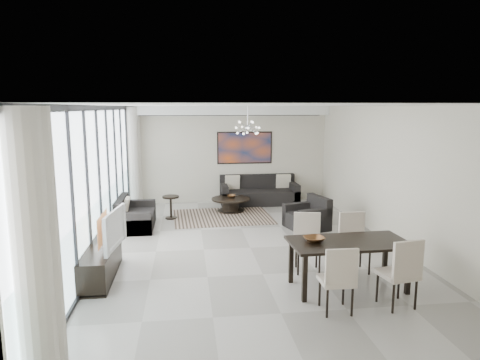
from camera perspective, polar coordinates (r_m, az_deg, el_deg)
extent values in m
cube|color=#A8A39B|center=(8.94, 1.38, -8.95)|extent=(6.00, 9.00, 0.02)
cube|color=white|center=(8.47, 1.46, 9.85)|extent=(6.00, 9.00, 0.02)
cube|color=#B8B39D|center=(13.00, -1.57, 3.42)|extent=(6.00, 0.02, 2.90)
cube|color=#B8B39D|center=(4.32, 10.56, -9.54)|extent=(6.00, 0.02, 2.90)
cube|color=#B8B39D|center=(9.50, 19.54, 0.56)|extent=(0.02, 9.00, 2.90)
cube|color=white|center=(8.66, -18.47, -0.22)|extent=(0.01, 8.95, 2.85)
cube|color=black|center=(8.53, -18.71, 9.09)|extent=(0.04, 8.95, 0.10)
cube|color=black|center=(8.99, -17.73, -9.17)|extent=(0.04, 8.95, 0.06)
cube|color=black|center=(4.88, -27.04, -8.21)|extent=(0.04, 0.05, 2.88)
cube|color=black|center=(5.79, -23.74, -5.26)|extent=(0.04, 0.05, 2.88)
cube|color=black|center=(6.73, -21.38, -3.11)|extent=(0.04, 0.05, 2.88)
cube|color=black|center=(7.69, -19.60, -1.48)|extent=(0.04, 0.05, 2.88)
cube|color=black|center=(8.65, -18.21, -0.22)|extent=(0.04, 0.05, 2.88)
cube|color=black|center=(9.62, -17.11, 0.80)|extent=(0.04, 0.05, 2.88)
cube|color=black|center=(10.60, -16.21, 1.62)|extent=(0.04, 0.05, 2.88)
cube|color=black|center=(11.58, -15.46, 2.31)|extent=(0.04, 0.05, 2.88)
cube|color=black|center=(12.56, -14.82, 2.88)|extent=(0.04, 0.05, 2.88)
cylinder|color=beige|center=(4.70, -26.03, -8.80)|extent=(0.36, 0.36, 2.85)
cylinder|color=beige|center=(12.69, -14.11, 2.98)|extent=(0.36, 0.36, 2.85)
cube|color=white|center=(12.74, -1.51, 9.24)|extent=(5.98, 0.40, 0.26)
cube|color=#C24D1A|center=(13.02, 0.63, 4.32)|extent=(1.68, 0.04, 0.98)
cylinder|color=silver|center=(10.99, 1.02, 8.42)|extent=(0.02, 0.02, 0.55)
sphere|color=silver|center=(11.00, 1.02, 6.99)|extent=(0.12, 0.12, 0.12)
cube|color=black|center=(11.37, -2.37, -4.89)|extent=(2.63, 2.07, 0.01)
cylinder|color=black|center=(11.88, -1.26, -2.55)|extent=(1.06, 1.06, 0.04)
cylinder|color=black|center=(11.92, -1.26, -3.42)|extent=(0.47, 0.47, 0.33)
cylinder|color=black|center=(11.96, -1.26, -4.11)|extent=(0.74, 0.74, 0.03)
imported|color=brown|center=(11.95, -1.16, -2.19)|extent=(0.28, 0.28, 0.08)
cube|color=black|center=(12.86, 2.58, -2.26)|extent=(2.30, 0.94, 0.42)
cube|color=black|center=(13.14, 2.32, -0.14)|extent=(2.30, 0.19, 0.42)
cube|color=black|center=(12.70, -2.12, -1.97)|extent=(0.19, 0.94, 0.61)
cube|color=black|center=(13.06, 7.17, -1.72)|extent=(0.19, 0.94, 0.61)
cube|color=black|center=(10.61, -13.67, -5.22)|extent=(0.83, 1.48, 0.37)
cube|color=black|center=(10.57, -15.55, -3.30)|extent=(0.17, 1.48, 0.37)
cube|color=black|center=(9.96, -14.10, -5.72)|extent=(0.83, 0.17, 0.54)
cube|color=black|center=(11.23, -13.33, -3.96)|extent=(0.83, 0.17, 0.54)
cube|color=black|center=(10.38, 8.86, -5.37)|extent=(1.05, 1.09, 0.38)
cube|color=black|center=(10.46, 10.53, -3.16)|extent=(0.39, 0.92, 0.38)
cube|color=black|center=(10.66, 7.88, -4.47)|extent=(0.87, 0.38, 0.55)
cube|color=black|center=(10.06, 9.93, -5.39)|extent=(0.87, 0.38, 0.55)
cylinder|color=black|center=(11.21, -9.23, -2.23)|extent=(0.43, 0.43, 0.04)
cylinder|color=black|center=(11.27, -9.19, -3.69)|extent=(0.06, 0.06, 0.54)
cylinder|color=black|center=(11.34, -9.16, -5.00)|extent=(0.30, 0.30, 0.03)
cube|color=black|center=(7.74, -18.14, -10.46)|extent=(0.47, 1.68, 0.52)
imported|color=gray|center=(7.55, -17.14, -6.25)|extent=(0.29, 1.12, 0.64)
cube|color=black|center=(7.02, 14.31, -8.08)|extent=(1.90, 1.00, 0.04)
cube|color=black|center=(6.55, 8.61, -12.81)|extent=(0.07, 0.07, 0.74)
cube|color=black|center=(7.20, 6.82, -10.67)|extent=(0.07, 0.07, 0.74)
cube|color=black|center=(7.21, 21.53, -11.26)|extent=(0.07, 0.07, 0.74)
cube|color=black|center=(7.80, 18.79, -9.50)|extent=(0.07, 0.07, 0.74)
cube|color=beige|center=(6.32, 12.70, -12.96)|extent=(0.46, 0.46, 0.06)
cube|color=beige|center=(6.06, 13.40, -11.42)|extent=(0.45, 0.06, 0.55)
cylinder|color=black|center=(6.52, 10.58, -14.48)|extent=(0.04, 0.04, 0.42)
cylinder|color=black|center=(6.32, 14.73, -15.43)|extent=(0.04, 0.04, 0.42)
cube|color=beige|center=(6.71, 20.22, -11.71)|extent=(0.56, 0.56, 0.06)
cube|color=beige|center=(6.47, 21.50, -10.05)|extent=(0.48, 0.13, 0.59)
cylinder|color=black|center=(6.84, 17.83, -13.48)|extent=(0.04, 0.04, 0.45)
cylinder|color=black|center=(6.79, 22.38, -13.95)|extent=(0.04, 0.04, 0.45)
cube|color=beige|center=(7.66, 9.05, -8.66)|extent=(0.54, 0.54, 0.06)
cube|color=beige|center=(7.78, 8.91, -6.34)|extent=(0.47, 0.13, 0.57)
cylinder|color=black|center=(7.60, 10.56, -10.86)|extent=(0.04, 0.04, 0.44)
cylinder|color=black|center=(7.89, 7.49, -9.98)|extent=(0.04, 0.04, 0.44)
cube|color=beige|center=(7.84, 15.16, -8.43)|extent=(0.48, 0.48, 0.06)
cube|color=beige|center=(7.94, 14.66, -6.17)|extent=(0.47, 0.06, 0.57)
cylinder|color=black|center=(7.84, 16.88, -10.47)|extent=(0.04, 0.04, 0.44)
cylinder|color=black|center=(8.01, 13.32, -9.86)|extent=(0.04, 0.04, 0.44)
imported|color=brown|center=(6.87, 9.83, -7.79)|extent=(0.38, 0.38, 0.08)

